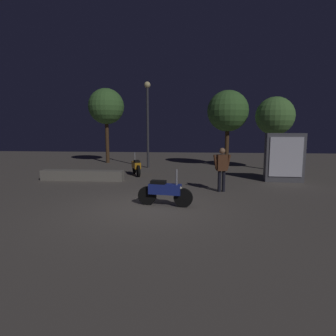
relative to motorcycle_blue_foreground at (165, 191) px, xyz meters
name	(u,v)px	position (x,y,z in m)	size (l,w,h in m)	color
ground_plane	(145,209)	(-0.54, -0.37, -0.44)	(40.00, 40.00, 0.00)	#605951
motorcycle_blue_foreground	(165,191)	(0.00, 0.00, 0.00)	(1.65, 0.45, 1.11)	black
motorcycle_orange_parked_left	(136,166)	(-1.99, 5.50, 0.00)	(0.73, 1.57, 1.11)	black
person_rider_beside	(222,166)	(1.86, 2.10, 0.51)	(0.66, 0.32, 1.60)	black
streetlamp_near	(148,114)	(-1.85, 8.29, 2.73)	(0.36, 0.36, 4.98)	#38383D
tree_left_bg	(106,107)	(-5.01, 10.53, 3.32)	(2.37, 2.37, 4.98)	#4C331E
tree_center_bg	(275,116)	(5.26, 7.93, 2.53)	(2.08, 2.08, 4.03)	#4C331E
tree_right_bg	(228,111)	(2.84, 9.11, 2.89)	(2.43, 2.43, 4.56)	#4C331E
kiosk_billboard	(284,158)	(4.75, 4.36, 0.61)	(1.62, 0.61, 2.10)	#595960
planter_wall_low	(82,175)	(-4.10, 3.88, -0.21)	(3.71, 0.50, 0.45)	gray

